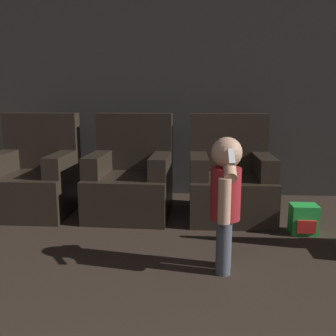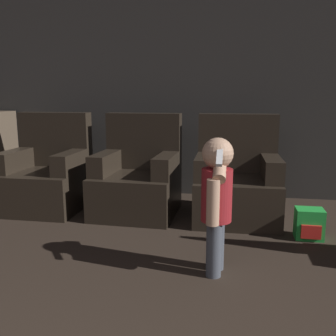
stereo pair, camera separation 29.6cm
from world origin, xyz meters
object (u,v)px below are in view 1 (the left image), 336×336
object	(u,v)px
armchair_left	(35,179)
armchair_middle	(131,180)
person_toddler	(226,194)
armchair_right	(230,182)
toy_backpack	(304,219)

from	to	relation	value
armchair_left	armchair_middle	bearing A→B (deg)	-0.15
person_toddler	armchair_middle	bearing A→B (deg)	-137.79
armchair_right	person_toddler	world-z (taller)	armchair_right
armchair_left	toy_backpack	xyz separation A→B (m)	(2.50, -0.45, -0.21)
armchair_left	person_toddler	xyz separation A→B (m)	(1.78, -1.18, 0.19)
armchair_right	toy_backpack	distance (m)	0.76
armchair_middle	armchair_right	bearing A→B (deg)	1.91
armchair_left	toy_backpack	world-z (taller)	armchair_left
armchair_left	person_toddler	distance (m)	2.14
armchair_middle	toy_backpack	size ratio (longest dim) A/B	3.90
person_toddler	toy_backpack	xyz separation A→B (m)	(0.72, 0.73, -0.40)
armchair_right	armchair_left	bearing A→B (deg)	179.21
person_toddler	toy_backpack	size ratio (longest dim) A/B	3.60
armchair_left	armchair_middle	size ratio (longest dim) A/B	1.00
toy_backpack	armchair_right	bearing A→B (deg)	142.08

